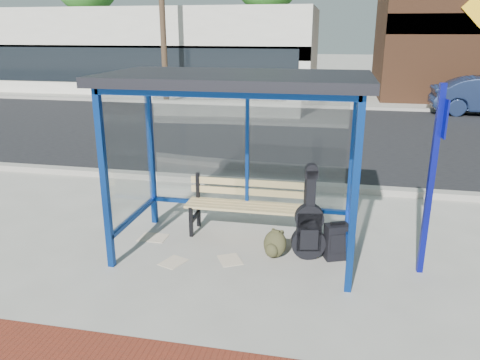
% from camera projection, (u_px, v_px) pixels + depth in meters
% --- Properties ---
extents(ground, '(120.00, 120.00, 0.00)m').
position_uv_depth(ground, '(237.00, 251.00, 6.50)').
color(ground, '#B2ADA0').
rests_on(ground, ground).
extents(curb_near, '(60.00, 0.25, 0.12)m').
position_uv_depth(curb_near, '(268.00, 184.00, 9.19)').
color(curb_near, gray).
rests_on(curb_near, ground).
extents(street_asphalt, '(60.00, 10.00, 0.00)m').
position_uv_depth(street_asphalt, '(293.00, 134.00, 13.96)').
color(street_asphalt, black).
rests_on(street_asphalt, ground).
extents(curb_far, '(60.00, 0.25, 0.12)m').
position_uv_depth(curb_far, '(306.00, 106.00, 18.70)').
color(curb_far, gray).
rests_on(curb_far, ground).
extents(far_sidewalk, '(60.00, 4.00, 0.01)m').
position_uv_depth(far_sidewalk, '(309.00, 101.00, 20.49)').
color(far_sidewalk, '#B2ADA0').
rests_on(far_sidewalk, ground).
extents(bus_shelter, '(3.30, 1.80, 2.42)m').
position_uv_depth(bus_shelter, '(237.00, 101.00, 5.94)').
color(bus_shelter, navy).
rests_on(bus_shelter, ground).
extents(storefront_white, '(18.00, 6.04, 4.00)m').
position_uv_depth(storefront_white, '(141.00, 50.00, 24.42)').
color(storefront_white, silver).
rests_on(storefront_white, ground).
extents(utility_pole_west, '(1.60, 0.24, 8.00)m').
position_uv_depth(utility_pole_west, '(162.00, 0.00, 18.92)').
color(utility_pole_west, '#4C3826').
rests_on(utility_pole_west, ground).
extents(bench, '(1.85, 0.47, 0.87)m').
position_uv_depth(bench, '(249.00, 203.00, 6.91)').
color(bench, black).
rests_on(bench, ground).
extents(guitar_bag, '(0.47, 0.21, 1.24)m').
position_uv_depth(guitar_bag, '(309.00, 227.00, 6.17)').
color(guitar_bag, black).
rests_on(guitar_bag, ground).
extents(suitcase, '(0.36, 0.30, 0.54)m').
position_uv_depth(suitcase, '(337.00, 242.00, 6.21)').
color(suitcase, black).
rests_on(suitcase, ground).
extents(backpack, '(0.37, 0.35, 0.38)m').
position_uv_depth(backpack, '(274.00, 245.00, 6.28)').
color(backpack, '#32301B').
rests_on(backpack, ground).
extents(sign_post, '(0.11, 0.30, 2.37)m').
position_uv_depth(sign_post, '(433.00, 171.00, 5.55)').
color(sign_post, '#0C128E').
rests_on(sign_post, ground).
extents(newspaper_a, '(0.40, 0.31, 0.01)m').
position_uv_depth(newspaper_a, '(153.00, 238.00, 6.92)').
color(newspaper_a, white).
rests_on(newspaper_a, ground).
extents(newspaper_b, '(0.37, 0.41, 0.01)m').
position_uv_depth(newspaper_b, '(173.00, 262.00, 6.18)').
color(newspaper_b, white).
rests_on(newspaper_b, ground).
extents(newspaper_c, '(0.41, 0.44, 0.01)m').
position_uv_depth(newspaper_c, '(230.00, 260.00, 6.24)').
color(newspaper_c, white).
rests_on(newspaper_c, ground).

